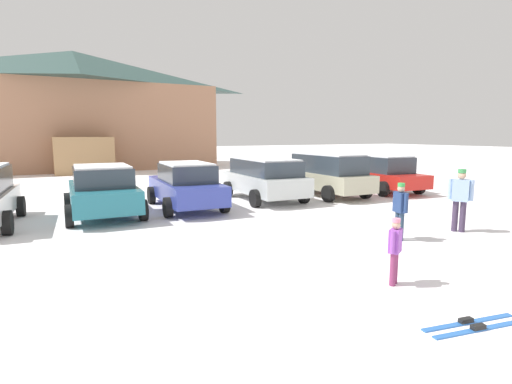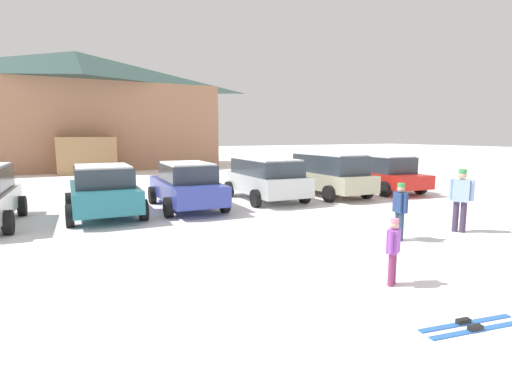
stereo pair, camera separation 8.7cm
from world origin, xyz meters
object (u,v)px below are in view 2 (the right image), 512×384
Objects in this scene: pair_of_skis at (471,326)px; skier_child_in_purple_jacket at (393,248)px; ski_lodge at (78,110)px; parked_beige_suv at (328,173)px; skier_teen_in_navy_coat at (400,208)px; parked_red_sedan at (382,173)px; parked_blue_hatchback at (186,185)px; parked_teal_hatchback at (103,190)px; skier_adult_in_blue_parka at (461,197)px; parked_silver_wagon at (265,177)px.

skier_child_in_purple_jacket is at bearing 82.29° from pair_of_skis.
skier_child_in_purple_jacket is at bearing -84.49° from ski_lodge.
parked_beige_suv is at bearing 58.38° from skier_child_in_purple_jacket.
pair_of_skis is (-2.60, -3.67, -0.77)m from skier_teen_in_navy_coat.
parked_beige_suv is 11.66m from pair_of_skis.
parked_red_sedan reaches higher than pair_of_skis.
ski_lodge is 4.37× the size of parked_blue_hatchback.
parked_teal_hatchback is 0.92× the size of parked_beige_suv.
skier_teen_in_navy_coat is at bearing 40.79° from skier_child_in_purple_jacket.
skier_teen_in_navy_coat reaches higher than skier_child_in_purple_jacket.
parked_blue_hatchback is (1.90, -20.03, -3.58)m from ski_lodge.
skier_teen_in_navy_coat reaches higher than pair_of_skis.
ski_lodge is 20.48m from parked_teal_hatchback.
skier_adult_in_blue_parka reaches higher than parked_blue_hatchback.
skier_adult_in_blue_parka is at bearing 37.17° from pair_of_skis.
ski_lodge is 20.43m from parked_blue_hatchback.
parked_teal_hatchback is at bearing -179.20° from parked_beige_suv.
skier_adult_in_blue_parka is (4.44, 1.92, 0.28)m from skier_child_in_purple_jacket.
parked_red_sedan is (11.07, -20.10, -3.57)m from ski_lodge.
ski_lodge is at bearing 95.51° from skier_child_in_purple_jacket.
parked_beige_suv reaches higher than parked_red_sedan.
ski_lodge reaches higher than skier_adult_in_blue_parka.
skier_teen_in_navy_coat is (5.99, -6.43, -0.03)m from parked_teal_hatchback.
parked_beige_suv is (2.88, -0.25, 0.06)m from parked_silver_wagon.
skier_teen_in_navy_coat is (-5.92, -6.48, -0.03)m from parked_red_sedan.
skier_child_in_purple_jacket is 0.75× the size of pair_of_skis.
parked_silver_wagon is 10.85m from pair_of_skis.
parked_beige_suv is 3.00m from parked_red_sedan.
parked_red_sedan reaches higher than parked_teal_hatchback.
pair_of_skis is at bearing -118.37° from parked_beige_suv.
parked_blue_hatchback is 1.04× the size of parked_silver_wagon.
skier_teen_in_navy_coat is at bearing -79.04° from ski_lodge.
skier_child_in_purple_jacket is at bearing -134.21° from parked_red_sedan.
parked_beige_suv is (6.17, 0.01, 0.13)m from parked_blue_hatchback.
skier_teen_in_navy_coat is at bearing 54.67° from pair_of_skis.
skier_adult_in_blue_parka is (5.31, -6.69, 0.12)m from parked_blue_hatchback.
parked_silver_wagon is at bearing 74.71° from skier_child_in_purple_jacket.
parked_blue_hatchback is at bearing -175.50° from parked_silver_wagon.
parked_silver_wagon is 0.91× the size of parked_red_sedan.
parked_blue_hatchback is at bearing 179.53° from parked_red_sedan.
ski_lodge is 4.57× the size of parked_silver_wagon.
parked_blue_hatchback is at bearing 2.48° from parked_teal_hatchback.
skier_child_in_purple_jacket is (-5.31, -8.62, -0.29)m from parked_beige_suv.
parked_blue_hatchback is 8.65m from skier_child_in_purple_jacket.
ski_lodge is 4.82× the size of parked_teal_hatchback.
parked_teal_hatchback is at bearing 112.99° from skier_child_in_purple_jacket.
pair_of_skis is (-5.52, -10.23, -0.93)m from parked_beige_suv.
skier_teen_in_navy_coat is 0.91× the size of pair_of_skis.
parked_teal_hatchback is 0.91× the size of parked_blue_hatchback.
ski_lodge is at bearing 100.96° from skier_teen_in_navy_coat.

